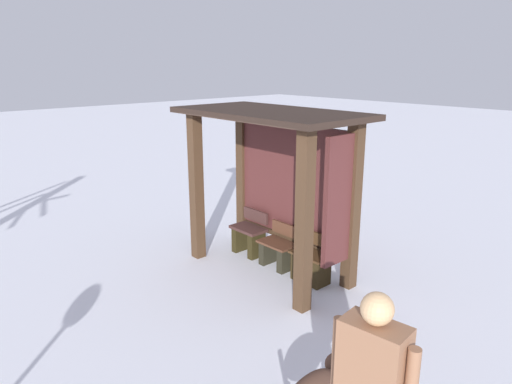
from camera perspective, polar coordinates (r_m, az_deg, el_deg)
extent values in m
plane|color=silver|center=(7.69, 1.47, -9.49)|extent=(60.00, 60.00, 0.00)
cube|color=#432E1D|center=(7.85, -7.28, 0.57)|extent=(0.18, 0.18, 2.49)
cube|color=#432E1D|center=(6.10, 5.90, -3.82)|extent=(0.18, 0.18, 2.49)
cube|color=#432E1D|center=(8.46, -1.60, 1.78)|extent=(0.18, 0.18, 2.49)
cube|color=#432E1D|center=(6.86, 11.66, -1.86)|extent=(0.18, 0.18, 2.49)
cube|color=#2D201A|center=(7.01, 1.62, 9.58)|extent=(2.96, 1.56, 0.09)
cube|color=#512524|center=(7.56, 4.36, 1.35)|extent=(2.24, 0.08, 1.85)
cube|color=#432E1D|center=(7.85, 4.11, -5.66)|extent=(2.24, 0.06, 0.08)
cube|color=#512524|center=(6.56, 10.00, -1.09)|extent=(0.08, 0.56, 1.85)
cube|color=#422724|center=(8.14, -0.94, -4.48)|extent=(0.62, 0.38, 0.05)
cube|color=#422724|center=(8.18, -0.05, -2.87)|extent=(0.59, 0.04, 0.20)
cube|color=black|center=(8.08, 0.07, -6.50)|extent=(0.12, 0.32, 0.44)
cube|color=black|center=(8.38, -1.89, -5.68)|extent=(0.12, 0.32, 0.44)
cube|color=#533120|center=(7.67, 2.65, -6.27)|extent=(0.62, 0.40, 0.03)
cube|color=#533120|center=(7.72, 3.63, -4.56)|extent=(0.59, 0.04, 0.20)
cube|color=black|center=(7.61, 3.76, -8.19)|extent=(0.12, 0.34, 0.39)
cube|color=black|center=(7.89, 1.54, -7.28)|extent=(0.12, 0.34, 0.39)
cube|color=#452C18|center=(7.20, 6.74, -7.56)|extent=(0.62, 0.38, 0.03)
cube|color=#452C18|center=(7.24, 7.67, -5.76)|extent=(0.59, 0.04, 0.20)
cube|color=black|center=(7.17, 7.96, -9.73)|extent=(0.12, 0.32, 0.43)
cube|color=black|center=(7.42, 5.44, -8.74)|extent=(0.12, 0.32, 0.43)
cube|color=#8E6043|center=(3.60, 14.04, -19.96)|extent=(0.49, 0.31, 0.68)
sphere|color=tan|center=(3.36, 14.56, -13.62)|extent=(0.23, 0.23, 0.23)
cylinder|color=#8E6043|center=(3.73, 9.93, -18.95)|extent=(0.10, 0.10, 0.61)
sphere|color=#4D3226|center=(4.77, 9.73, -20.00)|extent=(0.21, 0.21, 0.21)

